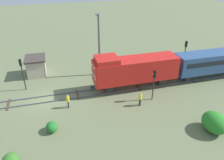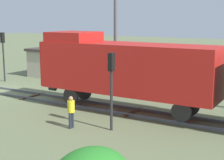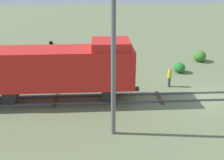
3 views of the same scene
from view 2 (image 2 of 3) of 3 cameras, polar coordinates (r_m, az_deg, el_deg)
locomotive at (r=20.52m, az=1.95°, el=2.25°), size 2.90×11.60×4.60m
traffic_signal_near at (r=31.90m, az=-17.68°, el=5.14°), size 0.32×0.34×4.36m
traffic_signal_mid at (r=17.02m, az=-0.14°, el=0.52°), size 0.32×0.34×3.96m
worker_by_signal at (r=17.84m, az=-6.82°, el=-4.90°), size 0.38×0.38×1.70m
catenary_mast at (r=26.46m, az=0.66°, el=8.40°), size 1.94×0.28×9.00m
relay_hut at (r=34.10m, az=-10.55°, el=3.01°), size 3.50×2.90×2.74m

